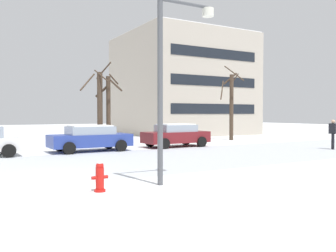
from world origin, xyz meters
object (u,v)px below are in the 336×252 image
(parked_car_maroon, at_px, (176,135))
(parked_car_blue, at_px, (90,138))
(fire_hydrant, at_px, (100,176))
(street_lamp, at_px, (171,68))
(pedestrian_crossing, at_px, (333,132))

(parked_car_maroon, bearing_deg, parked_car_blue, 179.81)
(fire_hydrant, relative_size, parked_car_blue, 0.19)
(street_lamp, relative_size, pedestrian_crossing, 3.18)
(fire_hydrant, relative_size, pedestrian_crossing, 0.47)
(parked_car_blue, bearing_deg, street_lamp, -94.55)
(parked_car_blue, height_order, pedestrian_crossing, pedestrian_crossing)
(fire_hydrant, relative_size, street_lamp, 0.15)
(street_lamp, bearing_deg, pedestrian_crossing, 17.52)
(street_lamp, height_order, parked_car_blue, street_lamp)
(pedestrian_crossing, bearing_deg, street_lamp, -162.48)
(fire_hydrant, distance_m, pedestrian_crossing, 16.13)
(parked_car_maroon, distance_m, pedestrian_crossing, 9.23)
(fire_hydrant, height_order, pedestrian_crossing, pedestrian_crossing)
(street_lamp, height_order, parked_car_maroon, street_lamp)
(parked_car_maroon, bearing_deg, pedestrian_crossing, -39.77)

